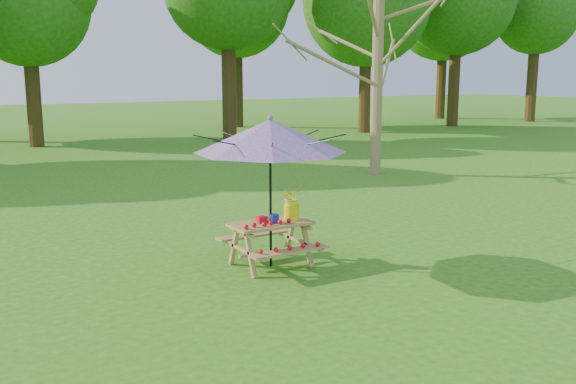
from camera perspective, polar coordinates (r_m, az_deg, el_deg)
picnic_table at (r=9.58m, az=-1.54°, el=-4.72°), size 1.20×1.32×0.67m
patio_umbrella at (r=9.29m, az=-1.59°, el=4.98°), size 2.80×2.80×2.25m
produce_bins at (r=9.51m, az=-1.84°, el=-2.39°), size 0.29×0.36×0.13m
tomatoes_row at (r=9.27m, az=-1.82°, el=-2.84°), size 0.77×0.13×0.07m
flower_bucket at (r=9.62m, az=0.33°, el=-0.86°), size 0.36×0.33×0.52m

